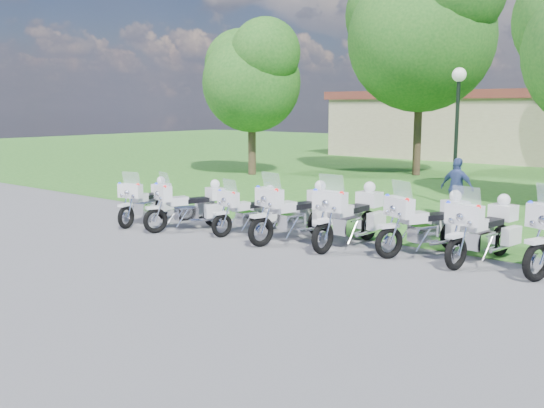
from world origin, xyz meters
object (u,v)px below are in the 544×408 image
Objects in this scene: lamp_post at (458,103)px; motorcycle_2 at (250,210)px; motorcycle_1 at (190,205)px; motorcycle_3 at (296,211)px; motorcycle_5 at (428,222)px; motorcycle_0 at (147,200)px; bystander_c at (457,188)px; motorcycle_4 at (350,215)px; motorcycle_6 at (484,229)px.

motorcycle_2 is at bearing -107.35° from lamp_post.
motorcycle_2 is (1.48, 0.66, -0.05)m from motorcycle_1.
motorcycle_3 is (1.43, -0.00, 0.11)m from motorcycle_2.
motorcycle_5 is at bearing -159.42° from motorcycle_2.
motorcycle_1 is (1.60, 0.11, 0.03)m from motorcycle_0.
bystander_c is at bearing -150.78° from motorcycle_0.
motorcycle_4 is at bearing -146.31° from motorcycle_1.
motorcycle_4 is at bearing -152.90° from motorcycle_3.
motorcycle_5 is 7.40m from lamp_post.
motorcycle_5 is (5.90, 1.40, 0.04)m from motorcycle_1.
motorcycle_5 reaches higher than motorcycle_1.
bystander_c is (0.53, 4.85, 0.14)m from motorcycle_4.
motorcycle_3 is 3.08m from motorcycle_5.
motorcycle_0 is 1.03× the size of motorcycle_2.
motorcycle_3 is 5.50m from bystander_c.
motorcycle_1 reaches higher than motorcycle_0.
lamp_post is at bearing -137.47° from motorcycle_0.
motorcycle_3 reaches higher than motorcycle_5.
lamp_post is at bearing -84.21° from motorcycle_3.
motorcycle_3 is at bearing 175.65° from motorcycle_0.
lamp_post reaches higher than motorcycle_1.
motorcycle_4 is at bearing 176.80° from motorcycle_0.
motorcycle_4 reaches higher than motorcycle_6.
motorcycle_0 is 7.65m from motorcycle_5.
motorcycle_6 is at bearing 126.94° from bystander_c.
lamp_post reaches higher than bystander_c.
lamp_post is (-0.44, 7.00, 2.56)m from motorcycle_4.
motorcycle_4 is 1.74m from motorcycle_5.
motorcycle_5 is at bearing 113.25° from bystander_c.
bystander_c is at bearing -108.67° from motorcycle_1.
lamp_post is (-2.13, 6.60, 2.59)m from motorcycle_5.
motorcycle_6 is at bearing 176.36° from motorcycle_0.
motorcycle_4 reaches higher than motorcycle_1.
motorcycle_0 is at bearing 12.54° from motorcycle_4.
bystander_c is (-1.16, 4.44, 0.18)m from motorcycle_5.
motorcycle_5 is 4.60m from bystander_c.
bystander_c is (4.74, 5.84, 0.22)m from motorcycle_1.
motorcycle_6 is 4.96m from bystander_c.
motorcycle_6 is (7.09, 1.47, 0.04)m from motorcycle_1.
lamp_post is at bearing -94.84° from motorcycle_1.
motorcycle_2 is (3.08, 0.77, -0.02)m from motorcycle_0.
motorcycle_1 is 7.53m from bystander_c.
motorcycle_5 is at bearing -72.10° from lamp_post.
bystander_c is at bearing -111.10° from motorcycle_2.
motorcycle_5 is at bearing -153.62° from motorcycle_3.
motorcycle_4 reaches higher than motorcycle_2.
motorcycle_2 is 0.86× the size of motorcycle_6.
motorcycle_2 is 6.13m from bystander_c.
lamp_post reaches higher than motorcycle_3.
motorcycle_5 is (4.42, 0.74, 0.09)m from motorcycle_2.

